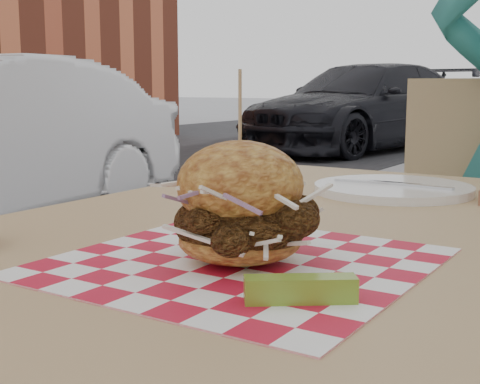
{
  "coord_description": "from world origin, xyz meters",
  "views": [
    {
      "loc": [
        0.17,
        -0.82,
        0.93
      ],
      "look_at": [
        -0.2,
        -0.25,
        0.82
      ],
      "focal_mm": 50.0,
      "sensor_mm": 36.0,
      "label": 1
    }
  ],
  "objects_px": {
    "sandwich": "(240,210)",
    "patio_chair": "(473,240)",
    "car_dark": "(363,107)",
    "patio_table": "(303,285)"
  },
  "relations": [
    {
      "from": "patio_table",
      "to": "patio_chair",
      "type": "xyz_separation_m",
      "value": [
        0.0,
        0.92,
        -0.12
      ]
    },
    {
      "from": "sandwich",
      "to": "patio_chair",
      "type": "bearing_deg",
      "value": 91.3
    },
    {
      "from": "car_dark",
      "to": "patio_table",
      "type": "distance_m",
      "value": 9.03
    },
    {
      "from": "car_dark",
      "to": "patio_table",
      "type": "xyz_separation_m",
      "value": [
        3.37,
        -8.38,
        0.05
      ]
    },
    {
      "from": "car_dark",
      "to": "patio_table",
      "type": "bearing_deg",
      "value": -56.06
    },
    {
      "from": "car_dark",
      "to": "sandwich",
      "type": "distance_m",
      "value": 9.23
    },
    {
      "from": "sandwich",
      "to": "car_dark",
      "type": "bearing_deg",
      "value": 111.63
    },
    {
      "from": "patio_table",
      "to": "patio_chair",
      "type": "relative_size",
      "value": 1.26
    },
    {
      "from": "car_dark",
      "to": "patio_chair",
      "type": "bearing_deg",
      "value": -53.66
    },
    {
      "from": "car_dark",
      "to": "patio_chair",
      "type": "height_order",
      "value": "car_dark"
    }
  ]
}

